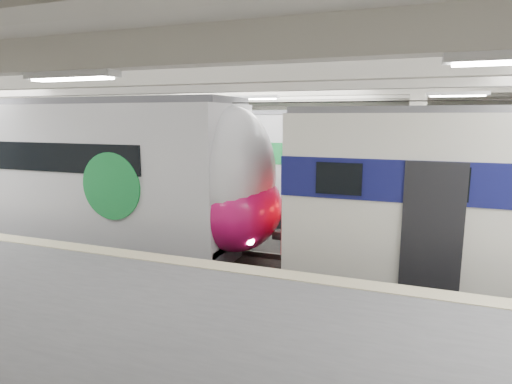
% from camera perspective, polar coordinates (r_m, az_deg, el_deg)
% --- Properties ---
extents(station_hall, '(36.00, 24.00, 5.75)m').
position_cam_1_polar(station_hall, '(10.84, -7.06, 4.24)').
color(station_hall, black).
rests_on(station_hall, ground).
extents(modern_emu, '(15.38, 3.17, 4.88)m').
position_cam_1_polar(modern_emu, '(15.55, -22.37, 2.16)').
color(modern_emu, silver).
rests_on(modern_emu, ground).
extents(far_train, '(14.37, 3.12, 4.56)m').
position_cam_1_polar(far_train, '(19.37, -8.90, 4.08)').
color(far_train, silver).
rests_on(far_train, ground).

